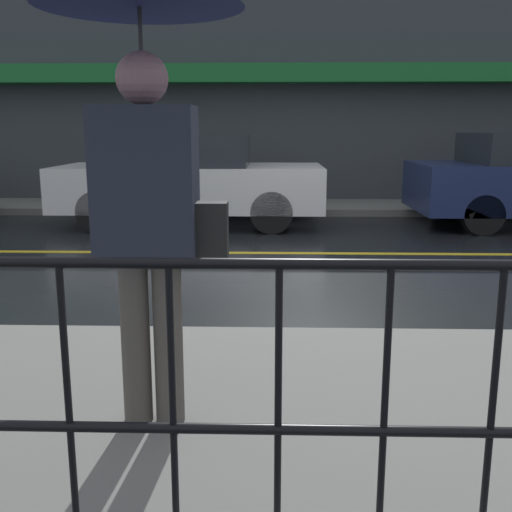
{
  "coord_description": "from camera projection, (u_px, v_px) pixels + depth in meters",
  "views": [
    {
      "loc": [
        -0.36,
        -7.43,
        1.54
      ],
      "look_at": [
        -0.53,
        -1.59,
        0.3
      ],
      "focal_mm": 42.0,
      "sensor_mm": 36.0,
      "label": 1
    }
  ],
  "objects": [
    {
      "name": "car_white",
      "position": [
        189.0,
        179.0,
        9.72
      ],
      "size": [
        4.24,
        1.86,
        1.44
      ],
      "color": "silver",
      "rests_on": "ground_plane"
    },
    {
      "name": "building_storefront",
      "position": [
        292.0,
        79.0,
        12.03
      ],
      "size": [
        28.0,
        0.85,
        5.05
      ],
      "color": "#383D42",
      "rests_on": "ground_plane"
    },
    {
      "name": "pedestrian",
      "position": [
        144.0,
        90.0,
        2.64
      ],
      "size": [
        0.91,
        0.91,
        2.13
      ],
      "rotation": [
        0.0,
        0.0,
        3.14
      ],
      "color": "#4C4742",
      "rests_on": "sidewalk_near"
    },
    {
      "name": "railing_foreground",
      "position": [
        386.0,
        377.0,
        1.9
      ],
      "size": [
        12.0,
        0.04,
        1.03
      ],
      "color": "black",
      "rests_on": "sidewalk_near"
    },
    {
      "name": "sidewalk_far",
      "position": [
        292.0,
        207.0,
        11.59
      ],
      "size": [
        28.0,
        1.71,
        0.13
      ],
      "color": "slate",
      "rests_on": "ground_plane"
    },
    {
      "name": "sidewalk_near",
      "position": [
        342.0,
        422.0,
        3.08
      ],
      "size": [
        28.0,
        2.61,
        0.13
      ],
      "color": "slate",
      "rests_on": "ground_plane"
    },
    {
      "name": "lane_marking",
      "position": [
        301.0,
        253.0,
        7.57
      ],
      "size": [
        25.2,
        0.12,
        0.01
      ],
      "color": "gold",
      "rests_on": "ground_plane"
    },
    {
      "name": "ground_plane",
      "position": [
        301.0,
        253.0,
        7.57
      ],
      "size": [
        80.0,
        80.0,
        0.0
      ],
      "primitive_type": "plane",
      "color": "black"
    }
  ]
}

